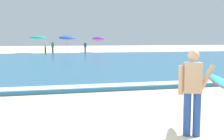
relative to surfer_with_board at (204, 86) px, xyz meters
The scene contains 9 objects.
sea 19.39m from the surfer_with_board, 93.86° to the left, with size 120.00×28.00×0.14m, color teal.
surf_foam 6.13m from the surfer_with_board, 102.41° to the left, with size 120.00×0.88×0.01m, color white.
surfer_with_board is the anchor object (origin of this frame).
beach_umbrella_2 37.31m from the surfer_with_board, 94.59° to the left, with size 2.30×2.31×2.37m.
beach_umbrella_3 35.10m from the surfer_with_board, 88.62° to the left, with size 2.22×2.24×2.45m.
beach_umbrella_4 37.61m from the surfer_with_board, 81.42° to the left, with size 1.82×1.86×2.33m.
beachgoer_near_row_left 34.91m from the surfer_with_board, 91.79° to the left, with size 0.32×0.20×1.58m.
beachgoer_near_row_mid 35.06m from the surfer_with_board, 93.34° to the left, with size 0.32×0.20×1.58m.
beachgoer_near_row_right 35.25m from the surfer_with_board, 84.61° to the left, with size 0.32×0.20×1.58m.
Camera 1 is at (-1.84, -5.08, 1.93)m, focal length 47.14 mm.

